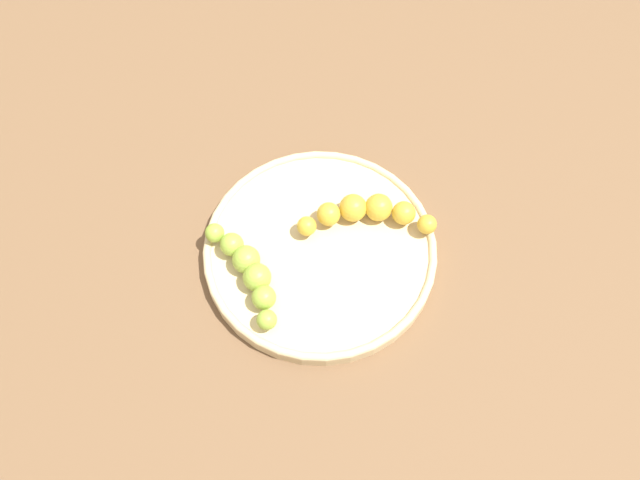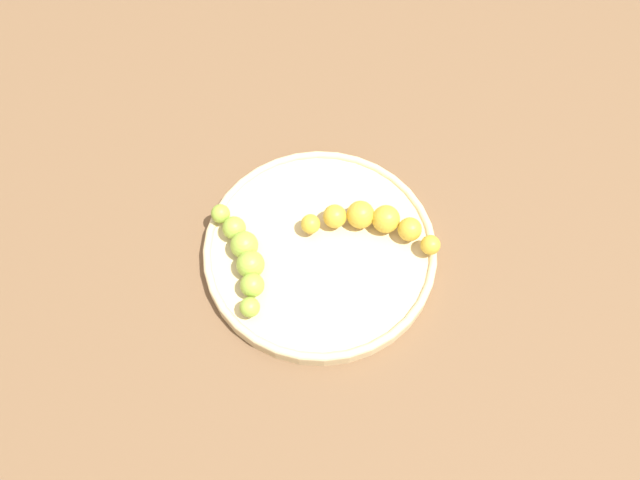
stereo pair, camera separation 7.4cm
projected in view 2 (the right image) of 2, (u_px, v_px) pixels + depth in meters
ground_plane at (320, 254)px, 0.78m from camera, size 2.40×2.40×0.00m
fruit_bowl at (320, 250)px, 0.76m from camera, size 0.28×0.28×0.02m
banana_spotted at (372, 222)px, 0.76m from camera, size 0.10×0.15×0.03m
banana_green at (244, 256)px, 0.73m from camera, size 0.08×0.14×0.03m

